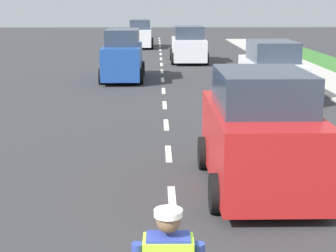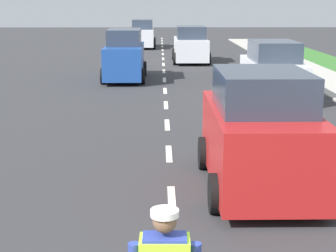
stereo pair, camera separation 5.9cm
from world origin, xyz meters
name	(u,v)px [view 2 (the right image)]	position (x,y,z in m)	size (l,w,h in m)	color
ground_plane	(164,79)	(0.00, 21.00, 0.00)	(96.00, 96.00, 0.00)	#333335
lane_center_line	(164,68)	(0.00, 25.20, 0.00)	(0.14, 46.40, 0.01)	silver
car_oncoming_second	(125,56)	(-1.77, 20.84, 1.04)	(1.88, 4.33, 2.24)	#1E4799
car_outgoing_far	(191,46)	(1.57, 27.82, 0.96)	(2.07, 4.27, 2.06)	silver
car_oncoming_third	(143,35)	(-1.48, 37.67, 0.97)	(1.92, 4.29, 2.08)	silver
car_parked_far	(273,72)	(3.84, 15.88, 0.97)	(1.99, 4.30, 2.09)	silver
car_outgoing_ahead	(260,135)	(1.65, 6.32, 1.05)	(2.07, 3.98, 2.25)	red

